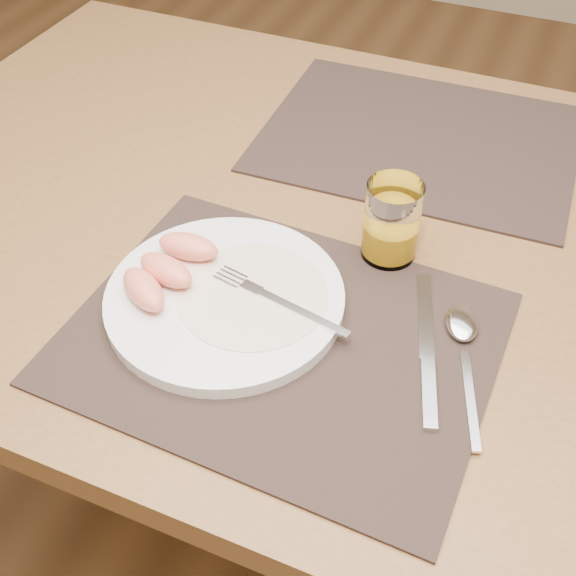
# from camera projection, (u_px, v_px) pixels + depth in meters

# --- Properties ---
(ground) EXTENTS (5.00, 5.00, 0.00)m
(ground) POSITION_uv_depth(u_px,v_px,m) (329.00, 511.00, 1.45)
(ground) COLOR brown
(ground) RESTS_ON ground
(table) EXTENTS (1.40, 0.90, 0.75)m
(table) POSITION_uv_depth(u_px,v_px,m) (349.00, 269.00, 0.99)
(table) COLOR brown
(table) RESTS_ON ground
(placemat_near) EXTENTS (0.46, 0.36, 0.00)m
(placemat_near) POSITION_uv_depth(u_px,v_px,m) (281.00, 338.00, 0.78)
(placemat_near) COLOR #2D211C
(placemat_near) RESTS_ON table
(placemat_far) EXTENTS (0.46, 0.36, 0.00)m
(placemat_far) POSITION_uv_depth(u_px,v_px,m) (419.00, 138.00, 1.06)
(placemat_far) COLOR #2D211C
(placemat_far) RESTS_ON table
(plate) EXTENTS (0.27, 0.27, 0.02)m
(plate) POSITION_uv_depth(u_px,v_px,m) (225.00, 298.00, 0.81)
(plate) COLOR white
(plate) RESTS_ON placemat_near
(plate_dressing) EXTENTS (0.17, 0.17, 0.00)m
(plate_dressing) POSITION_uv_depth(u_px,v_px,m) (253.00, 294.00, 0.80)
(plate_dressing) COLOR white
(plate_dressing) RESTS_ON plate
(fork) EXTENTS (0.17, 0.05, 0.00)m
(fork) POSITION_uv_depth(u_px,v_px,m) (269.00, 297.00, 0.80)
(fork) COLOR silver
(fork) RESTS_ON plate
(knife) EXTENTS (0.08, 0.21, 0.01)m
(knife) POSITION_uv_depth(u_px,v_px,m) (427.00, 359.00, 0.76)
(knife) COLOR silver
(knife) RESTS_ON placemat_near
(spoon) EXTENTS (0.08, 0.19, 0.01)m
(spoon) POSITION_uv_depth(u_px,v_px,m) (463.00, 333.00, 0.78)
(spoon) COLOR silver
(spoon) RESTS_ON placemat_near
(juice_glass) EXTENTS (0.07, 0.07, 0.10)m
(juice_glass) POSITION_uv_depth(u_px,v_px,m) (391.00, 225.00, 0.85)
(juice_glass) COLOR white
(juice_glass) RESTS_ON placemat_near
(grapefruit_wedges) EXTENTS (0.09, 0.14, 0.03)m
(grapefruit_wedges) POSITION_uv_depth(u_px,v_px,m) (166.00, 268.00, 0.81)
(grapefruit_wedges) COLOR #F18062
(grapefruit_wedges) RESTS_ON plate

